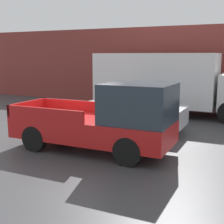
% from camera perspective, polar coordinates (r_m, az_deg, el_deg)
% --- Properties ---
extents(ground_plane, '(60.00, 60.00, 0.00)m').
position_cam_1_polar(ground_plane, '(11.49, -6.00, -5.01)').
color(ground_plane, '#3D3D3F').
extents(building_wall, '(28.00, 0.15, 4.74)m').
position_cam_1_polar(building_wall, '(19.46, 7.97, 8.27)').
color(building_wall, brown).
rests_on(building_wall, ground).
extents(pickup_truck, '(5.18, 1.96, 2.23)m').
position_cam_1_polar(pickup_truck, '(9.70, -1.13, -1.54)').
color(pickup_truck, red).
rests_on(pickup_truck, ground).
extents(car, '(4.36, 1.96, 1.67)m').
position_cam_1_polar(car, '(12.60, 3.44, 0.36)').
color(car, silver).
rests_on(car, ground).
extents(delivery_truck, '(8.10, 2.61, 3.14)m').
position_cam_1_polar(delivery_truck, '(16.43, 10.13, 5.54)').
color(delivery_truck, white).
rests_on(delivery_truck, ground).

